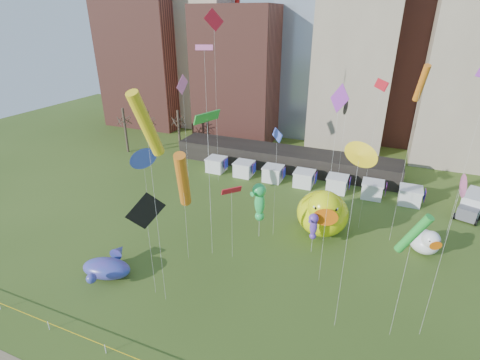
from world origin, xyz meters
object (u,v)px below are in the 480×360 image
at_px(seahorse_green, 260,199).
at_px(whale_inflatable, 107,267).
at_px(big_duck, 323,212).
at_px(seahorse_purple, 314,224).
at_px(small_duck, 425,241).
at_px(box_truck, 473,204).

height_order(seahorse_green, whale_inflatable, seahorse_green).
distance_m(big_duck, seahorse_purple, 4.33).
bearing_deg(small_duck, seahorse_purple, 179.23).
bearing_deg(small_duck, whale_inflatable, -173.96).
bearing_deg(seahorse_green, whale_inflatable, -111.69).
xyz_separation_m(big_duck, box_truck, (17.50, 12.58, -1.54)).
height_order(seahorse_purple, box_truck, seahorse_purple).
relative_size(big_duck, whale_inflatable, 1.39).
bearing_deg(seahorse_purple, small_duck, 39.83).
xyz_separation_m(big_duck, seahorse_purple, (-0.24, -4.28, 0.63)).
bearing_deg(box_truck, big_duck, -125.20).
distance_m(seahorse_purple, whale_inflatable, 21.80).
height_order(small_duck, box_truck, small_duck).
bearing_deg(box_truck, seahorse_purple, -117.37).
bearing_deg(big_duck, box_truck, 22.99).
distance_m(big_duck, small_duck, 11.39).
xyz_separation_m(seahorse_purple, box_truck, (17.74, 16.86, -2.17)).
relative_size(big_duck, seahorse_purple, 1.83).
bearing_deg(seahorse_purple, whale_inflatable, -129.45).
xyz_separation_m(big_duck, whale_inflatable, (-18.38, -16.10, -1.94)).
relative_size(seahorse_green, box_truck, 1.02).
bearing_deg(whale_inflatable, seahorse_purple, 21.40).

